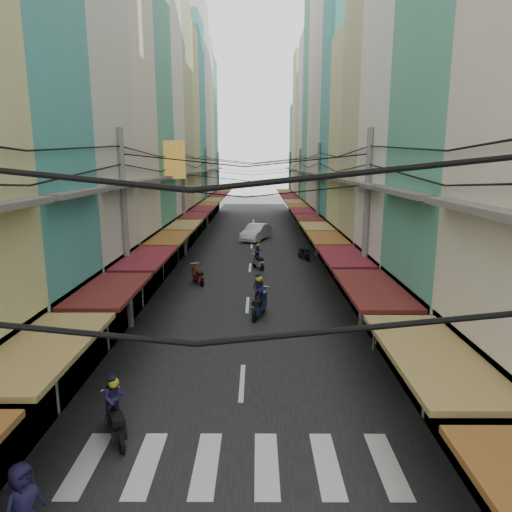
{
  "coord_description": "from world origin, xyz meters",
  "views": [
    {
      "loc": [
        0.49,
        -15.37,
        6.91
      ],
      "look_at": [
        0.42,
        6.39,
        2.38
      ],
      "focal_mm": 32.0,
      "sensor_mm": 36.0,
      "label": 1
    }
  ],
  "objects_px": {
    "market_umbrella": "(483,382)",
    "white_car": "(256,240)",
    "bicycle": "(412,327)",
    "traffic_sign": "(376,294)"
  },
  "relations": [
    {
      "from": "market_umbrella",
      "to": "white_car",
      "type": "bearing_deg",
      "value": 99.95
    },
    {
      "from": "bicycle",
      "to": "market_umbrella",
      "type": "bearing_deg",
      "value": -175.88
    },
    {
      "from": "white_car",
      "to": "traffic_sign",
      "type": "relative_size",
      "value": 1.71
    },
    {
      "from": "white_car",
      "to": "traffic_sign",
      "type": "bearing_deg",
      "value": -59.53
    },
    {
      "from": "white_car",
      "to": "bicycle",
      "type": "height_order",
      "value": "white_car"
    },
    {
      "from": "white_car",
      "to": "traffic_sign",
      "type": "distance_m",
      "value": 24.71
    },
    {
      "from": "traffic_sign",
      "to": "bicycle",
      "type": "bearing_deg",
      "value": 46.96
    },
    {
      "from": "bicycle",
      "to": "traffic_sign",
      "type": "bearing_deg",
      "value": 149.95
    },
    {
      "from": "market_umbrella",
      "to": "traffic_sign",
      "type": "xyz_separation_m",
      "value": [
        -0.92,
        6.22,
        0.28
      ]
    },
    {
      "from": "bicycle",
      "to": "traffic_sign",
      "type": "height_order",
      "value": "traffic_sign"
    }
  ]
}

